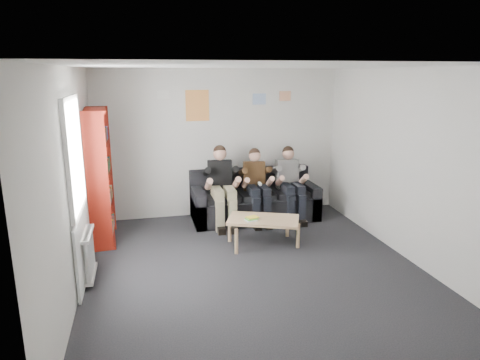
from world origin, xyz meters
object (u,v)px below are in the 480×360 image
Objects in this scene: person_middle at (257,186)px; person_left at (222,187)px; bookshelf at (101,176)px; person_right at (291,184)px; coffee_table at (263,222)px; sofa at (254,201)px.

person_left is at bearing -170.55° from person_middle.
bookshelf is 1.60× the size of person_middle.
bookshelf is at bearing -171.51° from person_right.
coffee_table is 0.82× the size of person_middle.
person_middle is 0.63m from person_right.
bookshelf is 3.28m from person_right.
person_left is 1.05× the size of person_right.
bookshelf is 1.95× the size of coffee_table.
sofa is 2.76m from bookshelf.
coffee_table is 0.81× the size of person_right.
person_middle reaches higher than sofa.
sofa is 1.29m from coffee_table.
sofa is 0.76m from person_left.
person_right is (3.25, 0.29, -0.39)m from bookshelf.
bookshelf is at bearing -164.28° from person_left.
sofa is 1.63× the size of person_left.
bookshelf reaches higher than person_left.
bookshelf is (-2.61, -0.49, 0.74)m from sofa.
person_middle is at bearing -176.67° from person_right.
sofa is at bearing 99.08° from person_middle.
person_left is (-0.44, 1.07, 0.31)m from coffee_table.
sofa is 1.72× the size of person_middle.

